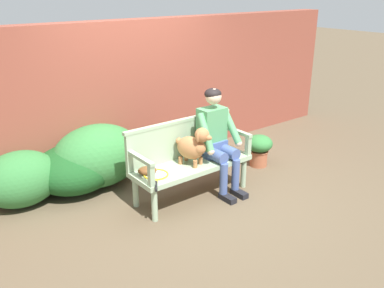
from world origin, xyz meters
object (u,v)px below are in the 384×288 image
person_seated (216,136)px  dog_on_bench (194,146)px  garden_bench (192,167)px  baseball_glove (147,171)px  tennis_racket (156,175)px  potted_plant (259,148)px

person_seated → dog_on_bench: (-0.38, -0.03, -0.03)m
garden_bench → baseball_glove: size_ratio=7.01×
garden_bench → tennis_racket: bearing=-175.3°
garden_bench → person_seated: 0.50m
potted_plant → tennis_racket: bearing=-174.1°
potted_plant → garden_bench: bearing=-173.6°
garden_bench → dog_on_bench: 0.31m
baseball_glove → potted_plant: baseball_glove is taller
person_seated → dog_on_bench: size_ratio=2.70×
dog_on_bench → garden_bench: bearing=72.7°
tennis_racket → potted_plant: 1.93m
person_seated → tennis_racket: size_ratio=2.37×
person_seated → potted_plant: bearing=9.8°
person_seated → potted_plant: (0.99, 0.17, -0.45)m
garden_bench → potted_plant: bearing=6.4°
person_seated → potted_plant: 1.10m
tennis_racket → garden_bench: bearing=4.7°
garden_bench → dog_on_bench: bearing=-107.3°
dog_on_bench → tennis_racket: size_ratio=0.88×
garden_bench → baseball_glove: baseball_glove is taller
dog_on_bench → baseball_glove: size_ratio=2.23×
person_seated → baseball_glove: 1.00m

